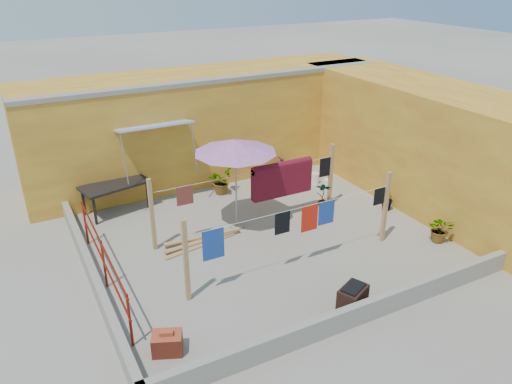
% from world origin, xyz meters
% --- Properties ---
extents(ground, '(80.00, 80.00, 0.00)m').
position_xyz_m(ground, '(0.00, 0.00, 0.00)').
color(ground, '#9E998E').
rests_on(ground, ground).
extents(wall_back, '(11.00, 3.27, 3.21)m').
position_xyz_m(wall_back, '(0.50, 4.69, 1.61)').
color(wall_back, gold).
rests_on(wall_back, ground).
extents(wall_right, '(2.40, 9.00, 3.20)m').
position_xyz_m(wall_right, '(5.20, 0.00, 1.60)').
color(wall_right, gold).
rests_on(wall_right, ground).
extents(parapet_front, '(8.30, 0.16, 0.44)m').
position_xyz_m(parapet_front, '(0.00, -3.58, 0.22)').
color(parapet_front, gray).
rests_on(parapet_front, ground).
extents(parapet_left, '(0.16, 7.30, 0.44)m').
position_xyz_m(parapet_left, '(-4.08, 0.00, 0.22)').
color(parapet_left, gray).
rests_on(parapet_left, ground).
extents(red_railing, '(0.05, 4.20, 1.10)m').
position_xyz_m(red_railing, '(-3.85, -0.20, 0.72)').
color(red_railing, maroon).
rests_on(red_railing, ground).
extents(clothesline_rig, '(5.09, 2.35, 1.80)m').
position_xyz_m(clothesline_rig, '(0.74, 0.52, 1.06)').
color(clothesline_rig, tan).
rests_on(clothesline_rig, ground).
extents(patio_umbrella, '(2.41, 2.41, 2.42)m').
position_xyz_m(patio_umbrella, '(-0.32, 0.87, 2.17)').
color(patio_umbrella, gray).
rests_on(patio_umbrella, ground).
extents(outdoor_table, '(1.89, 1.23, 0.82)m').
position_xyz_m(outdoor_table, '(-2.80, 3.20, 0.74)').
color(outdoor_table, black).
rests_on(outdoor_table, ground).
extents(brick_stack, '(0.62, 0.55, 0.45)m').
position_xyz_m(brick_stack, '(-3.36, -2.64, 0.19)').
color(brick_stack, '#AF3D28').
rests_on(brick_stack, ground).
extents(lumber_pile, '(2.08, 0.59, 0.12)m').
position_xyz_m(lumber_pile, '(-1.43, 0.52, 0.06)').
color(lumber_pile, tan).
rests_on(lumber_pile, ground).
extents(brazier, '(0.71, 0.61, 0.54)m').
position_xyz_m(brazier, '(0.20, -3.20, 0.26)').
color(brazier, black).
rests_on(brazier, ground).
extents(white_basin, '(0.52, 0.52, 0.09)m').
position_xyz_m(white_basin, '(0.21, -3.20, 0.05)').
color(white_basin, white).
rests_on(white_basin, ground).
extents(water_jug_a, '(0.22, 0.22, 0.34)m').
position_xyz_m(water_jug_a, '(3.11, 1.75, 0.15)').
color(water_jug_a, white).
rests_on(water_jug_a, ground).
extents(water_jug_b, '(0.25, 0.25, 0.39)m').
position_xyz_m(water_jug_b, '(3.01, 2.25, 0.17)').
color(water_jug_b, white).
rests_on(water_jug_b, ground).
extents(green_hose, '(0.49, 0.49, 0.07)m').
position_xyz_m(green_hose, '(1.91, 3.20, 0.03)').
color(green_hose, '#186C18').
rests_on(green_hose, ground).
extents(plant_back_a, '(0.93, 0.92, 0.78)m').
position_xyz_m(plant_back_a, '(0.18, 2.96, 0.39)').
color(plant_back_a, '#1A5E1C').
rests_on(plant_back_a, ground).
extents(plant_back_b, '(0.49, 0.49, 0.66)m').
position_xyz_m(plant_back_b, '(2.37, 3.20, 0.33)').
color(plant_back_b, '#1A5E1C').
rests_on(plant_back_b, ground).
extents(plant_right_a, '(0.51, 0.50, 0.80)m').
position_xyz_m(plant_right_a, '(2.21, 0.69, 0.40)').
color(plant_right_a, '#1A5E1C').
rests_on(plant_right_a, ground).
extents(plant_right_b, '(0.45, 0.48, 0.70)m').
position_xyz_m(plant_right_b, '(3.70, -0.20, 0.35)').
color(plant_right_b, '#1A5E1C').
rests_on(plant_right_b, ground).
extents(plant_right_c, '(0.79, 0.78, 0.66)m').
position_xyz_m(plant_right_c, '(3.70, -2.08, 0.33)').
color(plant_right_c, '#1A5E1C').
rests_on(plant_right_c, ground).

